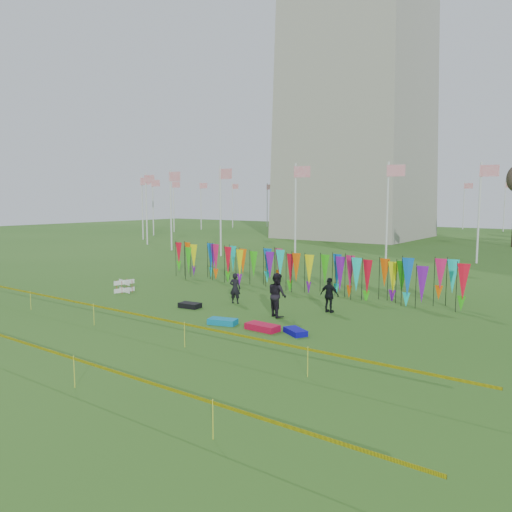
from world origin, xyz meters
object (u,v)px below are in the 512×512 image
Objects in this scene: person_right at (330,295)px; kite_bag_red at (262,327)px; kite_bag_turquoise at (223,321)px; kite_bag_black at (190,305)px; box_kite at (124,286)px; kite_bag_blue at (295,332)px; person_mid at (277,295)px; person_left at (235,288)px.

person_right is 4.40m from kite_bag_red.
kite_bag_red is (1.86, 0.21, 0.01)m from kite_bag_turquoise.
person_right is 1.37× the size of kite_bag_turquoise.
kite_bag_black is (-5.13, 1.29, -0.01)m from kite_bag_red.
kite_bag_turquoise is at bearing -173.68° from kite_bag_red.
kite_bag_black is (5.61, -0.70, -0.23)m from box_kite.
kite_bag_black is at bearing 155.48° from kite_bag_turquoise.
person_right is at bearing 27.47° from kite_bag_black.
kite_bag_blue is (3.22, 0.46, -0.01)m from kite_bag_turquoise.
person_mid reaches higher than kite_bag_blue.
box_kite is at bearing 172.91° from kite_bag_black.
person_left reaches higher than box_kite.
box_kite is 6.87m from person_left.
kite_bag_red is at bearing 122.53° from person_left.
box_kite is 9.95m from person_mid.
kite_bag_turquoise reaches higher than kite_bag_blue.
person_right is 6.56m from kite_bag_black.
kite_bag_black is at bearing 30.02° from person_right.
kite_bag_turquoise is 1.87m from kite_bag_red.
kite_bag_blue is at bearing 166.13° from person_mid.
kite_bag_turquoise is 0.86× the size of kite_bag_red.
kite_bag_black is at bearing 165.90° from kite_bag_red.
person_left is at bearing 10.24° from person_mid.
box_kite reaches higher than kite_bag_red.
kite_bag_red is 5.29m from kite_bag_black.
kite_bag_blue is (2.18, -2.00, -0.86)m from person_mid.
kite_bag_red is (-0.66, -4.30, -0.67)m from person_right.
kite_bag_turquoise is at bearing -24.52° from kite_bag_black.
kite_bag_turquoise is 3.25m from kite_bag_blue.
kite_bag_turquoise is 1.15× the size of kite_bag_blue.
box_kite is at bearing 30.30° from person_mid.
box_kite is at bearing -6.58° from person_left.
kite_bag_turquoise is at bearing 95.83° from person_mid.
kite_bag_black is (-3.28, 1.49, 0.00)m from kite_bag_turquoise.
person_mid is 1.90× the size of kite_bag_blue.
kite_bag_blue is 0.75× the size of kite_bag_red.
kite_bag_black is (-6.49, 1.04, 0.01)m from kite_bag_blue.
kite_bag_blue is 1.00× the size of kite_bag_black.
kite_bag_turquoise is (2.16, -3.53, -0.64)m from person_left.
kite_bag_red is at bearing 138.64° from person_mid.
person_left is 1.30× the size of kite_bag_turquoise.
kite_bag_red is (10.74, -1.99, -0.23)m from box_kite.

